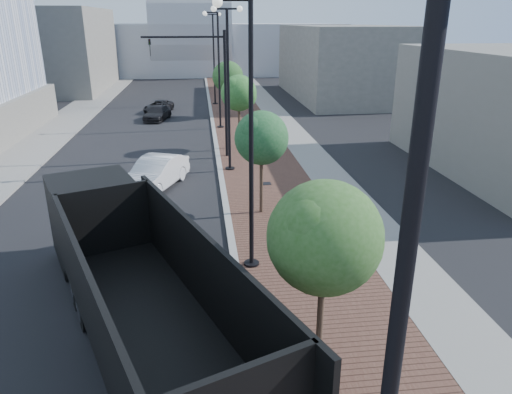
{
  "coord_description": "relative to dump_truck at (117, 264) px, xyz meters",
  "views": [
    {
      "loc": [
        -1.05,
        -5.32,
        8.53
      ],
      "look_at": [
        1.0,
        12.0,
        2.0
      ],
      "focal_mm": 33.15,
      "sensor_mm": 36.0,
      "label": 1
    }
  ],
  "objects": [
    {
      "name": "tree_2",
      "position": [
        5.39,
        19.23,
        2.3
      ],
      "size": [
        2.47,
        2.44,
        5.14
      ],
      "color": "#382619",
      "rests_on": "ground"
    },
    {
      "name": "streetlight_2",
      "position": [
        4.34,
        14.2,
        3.21
      ],
      "size": [
        1.72,
        0.56,
        9.28
      ],
      "color": "black",
      "rests_on": "ground"
    },
    {
      "name": "west_sidewalk",
      "position": [
        -9.26,
        32.2,
        -1.55
      ],
      "size": [
        4.0,
        140.0,
        0.12
      ],
      "primitive_type": "cube",
      "color": "slate",
      "rests_on": "ground"
    },
    {
      "name": "tree_3",
      "position": [
        5.39,
        31.23,
        2.08
      ],
      "size": [
        2.85,
        2.85,
        5.12
      ],
      "color": "#382619",
      "rests_on": "ground"
    },
    {
      "name": "pedestrian",
      "position": [
        8.35,
        6.31,
        -0.75
      ],
      "size": [
        0.74,
        0.63,
        1.72
      ],
      "primitive_type": "imported",
      "rotation": [
        0.0,
        0.0,
        3.55
      ],
      "color": "black",
      "rests_on": "ground"
    },
    {
      "name": "convention_center",
      "position": [
        1.74,
        77.2,
        4.4
      ],
      "size": [
        50.0,
        30.0,
        50.0
      ],
      "color": "#A7AAB1",
      "rests_on": "ground"
    },
    {
      "name": "dark_car_mid",
      "position": [
        -1.39,
        34.65,
        -1.04
      ],
      "size": [
        3.11,
        4.44,
        1.13
      ],
      "primitive_type": "imported",
      "rotation": [
        0.0,
        0.0,
        -0.34
      ],
      "color": "black",
      "rests_on": "ground"
    },
    {
      "name": "tree_1",
      "position": [
        5.39,
        7.23,
        2.03
      ],
      "size": [
        2.45,
        2.41,
        4.86
      ],
      "color": "#382619",
      "rests_on": "ground"
    },
    {
      "name": "utility_cover_1",
      "position": [
        6.14,
        0.2,
        -1.48
      ],
      "size": [
        0.5,
        0.5,
        0.02
      ],
      "primitive_type": "cube",
      "color": "black",
      "rests_on": "sidewalk"
    },
    {
      "name": "concrete_strip",
      "position": [
        9.94,
        32.2,
        -1.54
      ],
      "size": [
        2.4,
        140.0,
        0.13
      ],
      "primitive_type": "cube",
      "color": "slate",
      "rests_on": "ground"
    },
    {
      "name": "sidewalk",
      "position": [
        7.24,
        32.2,
        -1.55
      ],
      "size": [
        7.0,
        140.0,
        0.12
      ],
      "primitive_type": "cube",
      "color": "#4C2D23",
      "rests_on": "ground"
    },
    {
      "name": "dark_car_far",
      "position": [
        -1.18,
        30.61,
        -0.99
      ],
      "size": [
        2.65,
        4.53,
        1.23
      ],
      "primitive_type": "imported",
      "rotation": [
        0.0,
        0.0,
        -0.23
      ],
      "color": "black",
      "rests_on": "ground"
    },
    {
      "name": "dump_truck",
      "position": [
        0.0,
        0.0,
        0.0
      ],
      "size": [
        7.78,
        13.89,
        3.81
      ],
      "rotation": [
        0.0,
        0.0,
        0.39
      ],
      "color": "black",
      "rests_on": "ground"
    },
    {
      "name": "utility_cover_2",
      "position": [
        6.14,
        11.2,
        -1.48
      ],
      "size": [
        0.5,
        0.5,
        0.02
      ],
      "primitive_type": "cube",
      "color": "black",
      "rests_on": "sidewalk"
    },
    {
      "name": "streetlight_1",
      "position": [
        4.23,
        2.2,
        2.74
      ],
      "size": [
        1.44,
        0.56,
        9.21
      ],
      "color": "black",
      "rests_on": "ground"
    },
    {
      "name": "white_sedan",
      "position": [
        0.18,
        11.58,
        -0.77
      ],
      "size": [
        3.56,
        5.37,
        1.67
      ],
      "primitive_type": "imported",
      "rotation": [
        0.0,
        0.0,
        -0.39
      ],
      "color": "silver",
      "rests_on": "ground"
    },
    {
      "name": "streetlight_3",
      "position": [
        4.23,
        26.2,
        2.74
      ],
      "size": [
        1.44,
        0.56,
        9.21
      ],
      "color": "black",
      "rests_on": "ground"
    },
    {
      "name": "traffic_mast",
      "position": [
        3.44,
        17.2,
        3.38
      ],
      "size": [
        5.09,
        0.2,
        8.0
      ],
      "color": "black",
      "rests_on": "ground"
    },
    {
      "name": "commercial_block_ne",
      "position": [
        19.74,
        42.2,
        2.39
      ],
      "size": [
        12.0,
        22.0,
        8.0
      ],
      "primitive_type": "cube",
      "color": "#615E57",
      "rests_on": "ground"
    },
    {
      "name": "curb",
      "position": [
        3.74,
        32.2,
        -1.54
      ],
      "size": [
        0.3,
        140.0,
        0.14
      ],
      "primitive_type": "cube",
      "color": "gray",
      "rests_on": "ground"
    },
    {
      "name": "tree_0",
      "position": [
        5.39,
        -3.77,
        2.36
      ],
      "size": [
        2.64,
        2.63,
        5.3
      ],
      "color": "#382619",
      "rests_on": "ground"
    },
    {
      "name": "streetlight_4",
      "position": [
        4.34,
        38.2,
        3.21
      ],
      "size": [
        1.72,
        0.56,
        9.28
      ],
      "color": "black",
      "rests_on": "ground"
    },
    {
      "name": "commercial_block_nw",
      "position": [
        -16.26,
        52.2,
        3.39
      ],
      "size": [
        14.0,
        20.0,
        10.0
      ],
      "primitive_type": "cube",
      "color": "slate",
      "rests_on": "ground"
    }
  ]
}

